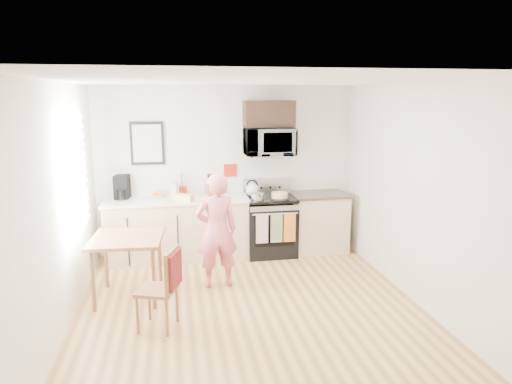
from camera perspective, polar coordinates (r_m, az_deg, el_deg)
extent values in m
plane|color=#96653A|center=(5.40, -0.49, -15.02)|extent=(4.60, 4.60, 0.00)
cube|color=white|center=(7.18, -3.65, 2.72)|extent=(4.00, 0.04, 2.60)
cube|color=white|center=(2.82, 7.64, -12.23)|extent=(4.00, 0.04, 2.60)
cube|color=white|center=(5.02, -23.64, -2.31)|extent=(0.04, 4.60, 2.60)
cube|color=white|center=(5.64, 19.95, -0.55)|extent=(0.04, 4.60, 2.60)
cube|color=white|center=(4.82, -0.55, 13.73)|extent=(4.00, 4.60, 0.04)
cube|color=white|center=(5.74, -21.88, 2.05)|extent=(0.02, 1.40, 1.50)
cube|color=white|center=(5.73, -21.78, 2.06)|extent=(0.01, 1.30, 1.40)
cube|color=#D9B98B|center=(7.03, -9.77, -4.74)|extent=(2.10, 0.60, 0.90)
cube|color=white|center=(6.92, -9.91, -1.01)|extent=(2.14, 0.64, 0.04)
cube|color=#D9B98B|center=(7.38, 7.83, -3.87)|extent=(0.84, 0.60, 0.90)
cube|color=black|center=(7.27, 7.94, -0.31)|extent=(0.88, 0.64, 0.04)
cube|color=black|center=(7.18, 1.77, -4.76)|extent=(0.76, 0.65, 0.77)
cube|color=black|center=(6.86, 2.33, -5.00)|extent=(0.61, 0.02, 0.45)
cube|color=#A6A6AB|center=(6.78, 2.35, -2.32)|extent=(0.74, 0.02, 0.14)
cylinder|color=#A6A6AB|center=(6.74, 2.43, -2.75)|extent=(0.68, 0.02, 0.02)
cube|color=black|center=(7.05, 1.80, -0.76)|extent=(0.76, 0.65, 0.04)
cube|color=#A6A6AB|center=(7.28, 1.35, 0.78)|extent=(0.76, 0.08, 0.24)
cube|color=white|center=(6.76, 0.76, -4.65)|extent=(0.18, 0.02, 0.44)
cube|color=#667F54|center=(6.80, 2.59, -4.55)|extent=(0.18, 0.02, 0.44)
cube|color=#B4631B|center=(6.85, 4.23, -4.45)|extent=(0.18, 0.02, 0.44)
imported|color=#A6A6AB|center=(7.01, 1.67, 6.30)|extent=(0.76, 0.51, 0.42)
cube|color=black|center=(7.02, 1.61, 9.75)|extent=(0.76, 0.35, 0.40)
cube|color=black|center=(7.07, -13.44, 5.95)|extent=(0.50, 0.03, 0.65)
cube|color=beige|center=(7.05, -13.44, 5.93)|extent=(0.42, 0.01, 0.56)
cube|color=#A41C0E|center=(7.17, -3.24, 2.71)|extent=(0.20, 0.02, 0.20)
imported|color=#D53A59|center=(5.89, -4.95, -4.85)|extent=(0.59, 0.42, 1.50)
cube|color=brown|center=(5.75, -15.86, -5.64)|extent=(0.83, 0.83, 0.04)
cylinder|color=brown|center=(5.63, -19.73, -10.47)|extent=(0.05, 0.05, 0.74)
cylinder|color=brown|center=(5.51, -12.66, -10.56)|extent=(0.05, 0.05, 0.74)
cylinder|color=brown|center=(6.25, -18.25, -8.11)|extent=(0.05, 0.05, 0.74)
cylinder|color=brown|center=(6.14, -11.92, -8.12)|extent=(0.05, 0.05, 0.74)
cube|color=brown|center=(5.05, -12.29, -11.91)|extent=(0.48, 0.48, 0.04)
cube|color=brown|center=(4.90, -10.43, -9.60)|extent=(0.16, 0.37, 0.45)
cube|color=#54130E|center=(4.89, -10.17, -9.52)|extent=(0.17, 0.34, 0.38)
cylinder|color=brown|center=(5.07, -14.59, -14.75)|extent=(0.03, 0.03, 0.41)
cylinder|color=brown|center=(4.95, -11.07, -15.21)|extent=(0.03, 0.03, 0.41)
cylinder|color=brown|center=(5.33, -13.19, -13.28)|extent=(0.03, 0.03, 0.41)
cylinder|color=brown|center=(5.22, -9.84, -13.67)|extent=(0.03, 0.03, 0.41)
cube|color=brown|center=(7.06, -5.76, 0.50)|extent=(0.14, 0.17, 0.23)
cylinder|color=#A41C0E|center=(7.11, -9.13, 0.16)|extent=(0.12, 0.12, 0.15)
imported|color=silver|center=(7.09, -12.12, -0.41)|extent=(0.24, 0.24, 0.05)
cube|color=tan|center=(6.96, -10.17, 0.24)|extent=(0.11, 0.11, 0.24)
cube|color=black|center=(7.09, -16.40, 0.63)|extent=(0.24, 0.27, 0.35)
cylinder|color=black|center=(7.00, -16.45, -0.25)|extent=(0.13, 0.13, 0.13)
cube|color=#E1BD76|center=(6.72, -9.01, -0.73)|extent=(0.31, 0.26, 0.10)
cylinder|color=black|center=(6.89, 2.98, -0.78)|extent=(0.30, 0.30, 0.02)
cylinder|color=tan|center=(6.88, 2.98, -0.37)|extent=(0.24, 0.24, 0.08)
sphere|color=silver|center=(7.05, -0.48, 0.32)|extent=(0.20, 0.20, 0.20)
cone|color=silver|center=(7.03, -0.48, 1.18)|extent=(0.06, 0.06, 0.06)
torus|color=black|center=(7.04, -0.48, 0.83)|extent=(0.18, 0.02, 0.18)
cylinder|color=#A6A6AB|center=(6.81, 0.21, -0.58)|extent=(0.19, 0.19, 0.09)
cylinder|color=black|center=(6.67, 0.49, -0.52)|extent=(0.03, 0.17, 0.02)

